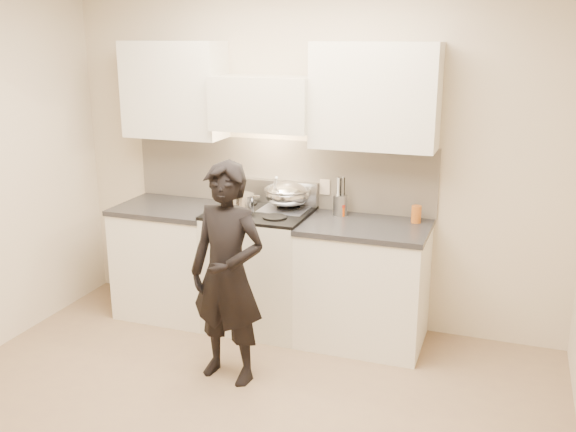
{
  "coord_description": "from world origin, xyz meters",
  "views": [
    {
      "loc": [
        1.49,
        -2.96,
        2.25
      ],
      "look_at": [
        0.06,
        1.05,
        1.04
      ],
      "focal_mm": 40.0,
      "sensor_mm": 36.0,
      "label": 1
    }
  ],
  "objects_px": {
    "wok": "(288,194)",
    "person": "(228,274)",
    "utensil_crock": "(340,203)",
    "counter_right": "(364,283)",
    "stove": "(260,268)"
  },
  "relations": [
    {
      "from": "wok",
      "to": "counter_right",
      "type": "bearing_deg",
      "value": -12.44
    },
    {
      "from": "stove",
      "to": "person",
      "type": "bearing_deg",
      "value": -82.67
    },
    {
      "from": "utensil_crock",
      "to": "wok",
      "type": "bearing_deg",
      "value": -174.85
    },
    {
      "from": "utensil_crock",
      "to": "person",
      "type": "xyz_separation_m",
      "value": [
        -0.48,
        -1.01,
        -0.27
      ]
    },
    {
      "from": "person",
      "to": "utensil_crock",
      "type": "bearing_deg",
      "value": 72.65
    },
    {
      "from": "counter_right",
      "to": "wok",
      "type": "relative_size",
      "value": 2.09
    },
    {
      "from": "counter_right",
      "to": "person",
      "type": "bearing_deg",
      "value": -131.07
    },
    {
      "from": "wok",
      "to": "person",
      "type": "relative_size",
      "value": 0.3
    },
    {
      "from": "counter_right",
      "to": "wok",
      "type": "height_order",
      "value": "wok"
    },
    {
      "from": "utensil_crock",
      "to": "stove",
      "type": "bearing_deg",
      "value": -162.82
    },
    {
      "from": "wok",
      "to": "utensil_crock",
      "type": "xyz_separation_m",
      "value": [
        0.41,
        0.04,
        -0.05
      ]
    },
    {
      "from": "stove",
      "to": "counter_right",
      "type": "xyz_separation_m",
      "value": [
        0.83,
        0.0,
        -0.01
      ]
    },
    {
      "from": "utensil_crock",
      "to": "person",
      "type": "distance_m",
      "value": 1.15
    },
    {
      "from": "wok",
      "to": "utensil_crock",
      "type": "distance_m",
      "value": 0.42
    },
    {
      "from": "stove",
      "to": "utensil_crock",
      "type": "distance_m",
      "value": 0.82
    }
  ]
}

